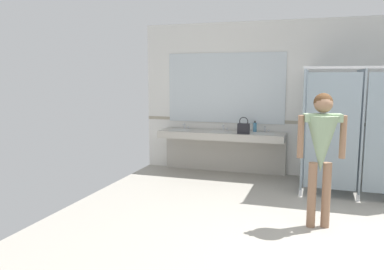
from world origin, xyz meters
TOP-DOWN VIEW (x-y plane):
  - ground_plane at (0.00, 0.00)m, footprint 7.67×6.82m
  - wall_back at (0.00, 3.17)m, footprint 7.67×0.12m
  - wall_back_tile_band at (0.00, 3.11)m, footprint 7.67×0.01m
  - vanity_counter at (-2.14, 2.88)m, footprint 2.49×0.59m
  - mirror_panel at (-2.14, 3.10)m, footprint 2.39×0.02m
  - bathroom_stalls at (0.32, 2.20)m, footprint 1.79×1.43m
  - person_standing at (-0.28, 0.44)m, footprint 0.58×0.49m
  - handbag at (-1.67, 2.65)m, footprint 0.22×0.12m
  - soap_dispenser at (-1.50, 2.97)m, footprint 0.07×0.07m

SIDE VIEW (x-z plane):
  - ground_plane at x=0.00m, z-range -0.10..0.00m
  - vanity_counter at x=-2.14m, z-range 0.15..1.11m
  - soap_dispenser at x=-1.50m, z-range 0.84..1.05m
  - handbag at x=-1.67m, z-range 0.80..1.12m
  - wall_back_tile_band at x=0.00m, z-range 1.02..1.08m
  - bathroom_stalls at x=0.32m, z-range 0.05..2.12m
  - person_standing at x=-0.28m, z-range 0.24..1.96m
  - wall_back at x=0.00m, z-range 0.00..2.99m
  - mirror_panel at x=-2.14m, z-range 1.00..2.39m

